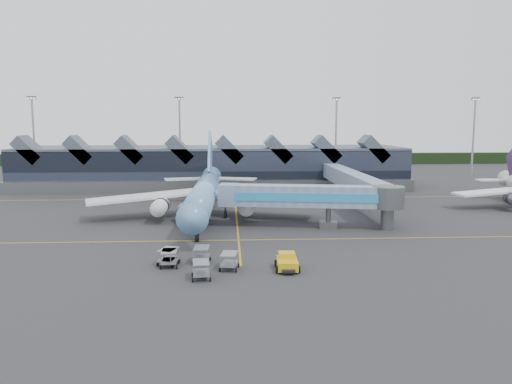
{
  "coord_description": "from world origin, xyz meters",
  "views": [
    {
      "loc": [
        -1.27,
        -71.92,
        15.37
      ],
      "look_at": [
        2.84,
        1.74,
        5.0
      ],
      "focal_mm": 35.0,
      "sensor_mm": 36.0,
      "label": 1
    }
  ],
  "objects": [
    {
      "name": "ground",
      "position": [
        0.0,
        0.0,
        0.0
      ],
      "size": [
        260.0,
        260.0,
        0.0
      ],
      "primitive_type": "plane",
      "color": "#2D2D30",
      "rests_on": "ground"
    },
    {
      "name": "pushback_tug",
      "position": [
        4.81,
        -21.46,
        0.77
      ],
      "size": [
        2.6,
        3.98,
        1.72
      ],
      "rotation": [
        0.0,
        0.0,
        -0.04
      ],
      "color": "gold",
      "rests_on": "ground"
    },
    {
      "name": "main_airliner",
      "position": [
        -5.07,
        7.95,
        4.16
      ],
      "size": [
        38.3,
        43.96,
        14.14
      ],
      "rotation": [
        0.0,
        0.0,
        -0.02
      ],
      "color": "#6998D6",
      "rests_on": "ground"
    },
    {
      "name": "fuel_truck",
      "position": [
        -7.45,
        1.74,
        1.65
      ],
      "size": [
        4.22,
        8.8,
        2.94
      ],
      "rotation": [
        0.0,
        0.0,
        0.26
      ],
      "color": "black",
      "rests_on": "ground"
    },
    {
      "name": "terminal",
      "position": [
        -5.07,
        47.35,
        4.88
      ],
      "size": [
        90.0,
        22.25,
        12.52
      ],
      "color": "black",
      "rests_on": "ground"
    },
    {
      "name": "light_masts",
      "position": [
        21.0,
        62.8,
        12.49
      ],
      "size": [
        132.4,
        42.56,
        22.45
      ],
      "color": "#929599",
      "rests_on": "ground"
    },
    {
      "name": "baggage_carts",
      "position": [
        -4.99,
        -20.4,
        0.99
      ],
      "size": [
        8.81,
        8.43,
        1.76
      ],
      "rotation": [
        0.0,
        0.0,
        -0.16
      ],
      "color": "gray",
      "rests_on": "ground"
    },
    {
      "name": "taxi_stripes",
      "position": [
        0.0,
        10.0,
        0.01
      ],
      "size": [
        120.0,
        60.0,
        0.01
      ],
      "color": "#C48A17",
      "rests_on": "ground"
    },
    {
      "name": "tree_line_far",
      "position": [
        0.0,
        110.0,
        2.0
      ],
      "size": [
        260.0,
        4.0,
        4.0
      ],
      "primitive_type": "cube",
      "color": "black",
      "rests_on": "ground"
    },
    {
      "name": "jet_bridge",
      "position": [
        12.17,
        -0.81,
        4.46
      ],
      "size": [
        26.79,
        8.05,
        6.35
      ],
      "rotation": [
        0.0,
        0.0,
        -0.17
      ],
      "color": "#6E8BB7",
      "rests_on": "ground"
    }
  ]
}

